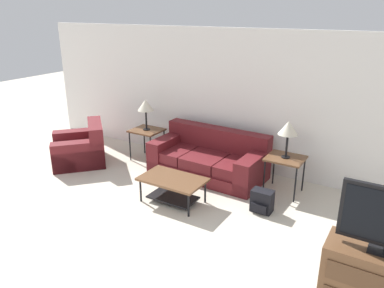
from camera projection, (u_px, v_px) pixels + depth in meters
wall_back at (229, 100)px, 7.02m from camera, size 8.99×0.06×2.60m
couch at (209, 159)px, 6.89m from camera, size 2.11×1.05×0.82m
armchair at (81, 149)px, 7.44m from camera, size 1.40×1.39×0.80m
coffee_table at (173, 184)px, 5.88m from camera, size 1.02×0.62×0.41m
side_table_left at (147, 133)px, 7.49m from camera, size 0.60×0.54×0.63m
side_table_right at (285, 161)px, 6.10m from camera, size 0.60×0.54×0.63m
table_lamp_left at (146, 106)px, 7.30m from camera, size 0.32×0.32×0.62m
table_lamp_right at (288, 129)px, 5.91m from camera, size 0.32×0.32×0.62m
tv_console at (380, 285)px, 3.65m from camera, size 1.08×0.47×0.74m
backpack at (262, 201)px, 5.65m from camera, size 0.32×0.28×0.35m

